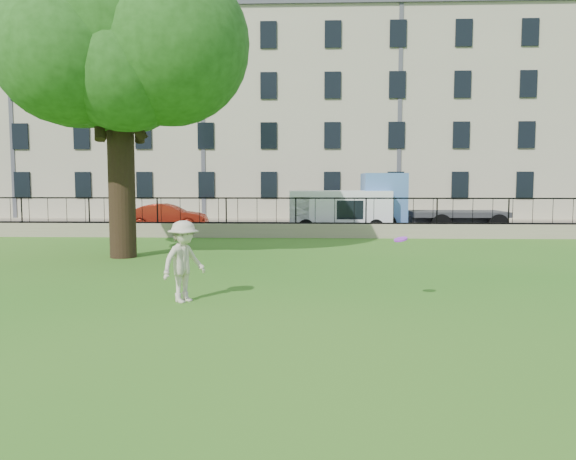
{
  "coord_description": "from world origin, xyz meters",
  "views": [
    {
      "loc": [
        0.64,
        -12.0,
        2.43
      ],
      "look_at": [
        0.01,
        3.5,
        1.07
      ],
      "focal_mm": 35.0,
      "sensor_mm": 36.0,
      "label": 1
    }
  ],
  "objects_px": {
    "man": "(184,262)",
    "red_sedan": "(167,217)",
    "frisbee": "(401,239)",
    "white_van": "(340,212)",
    "tree": "(114,33)",
    "blue_truck": "(432,202)"
  },
  "relations": [
    {
      "from": "man",
      "to": "blue_truck",
      "type": "bearing_deg",
      "value": 8.3
    },
    {
      "from": "man",
      "to": "red_sedan",
      "type": "distance_m",
      "value": 16.98
    },
    {
      "from": "frisbee",
      "to": "man",
      "type": "bearing_deg",
      "value": -179.27
    },
    {
      "from": "tree",
      "to": "frisbee",
      "type": "bearing_deg",
      "value": -39.56
    },
    {
      "from": "frisbee",
      "to": "blue_truck",
      "type": "bearing_deg",
      "value": 75.95
    },
    {
      "from": "white_van",
      "to": "blue_truck",
      "type": "height_order",
      "value": "blue_truck"
    },
    {
      "from": "frisbee",
      "to": "white_van",
      "type": "height_order",
      "value": "white_van"
    },
    {
      "from": "tree",
      "to": "man",
      "type": "xyz_separation_m",
      "value": [
        3.57,
        -6.57,
        -6.19
      ]
    },
    {
      "from": "white_van",
      "to": "man",
      "type": "bearing_deg",
      "value": -105.67
    },
    {
      "from": "red_sedan",
      "to": "blue_truck",
      "type": "relative_size",
      "value": 0.59
    },
    {
      "from": "white_van",
      "to": "blue_truck",
      "type": "xyz_separation_m",
      "value": [
        4.5,
        1.0,
        0.41
      ]
    },
    {
      "from": "frisbee",
      "to": "red_sedan",
      "type": "bearing_deg",
      "value": 118.53
    },
    {
      "from": "red_sedan",
      "to": "blue_truck",
      "type": "height_order",
      "value": "blue_truck"
    },
    {
      "from": "red_sedan",
      "to": "blue_truck",
      "type": "distance_m",
      "value": 12.97
    },
    {
      "from": "red_sedan",
      "to": "white_van",
      "type": "xyz_separation_m",
      "value": [
        8.44,
        -1.0,
        0.34
      ]
    },
    {
      "from": "frisbee",
      "to": "white_van",
      "type": "xyz_separation_m",
      "value": [
        -0.42,
        15.31,
        -0.29
      ]
    },
    {
      "from": "tree",
      "to": "man",
      "type": "distance_m",
      "value": 9.71
    },
    {
      "from": "tree",
      "to": "blue_truck",
      "type": "bearing_deg",
      "value": 39.29
    },
    {
      "from": "blue_truck",
      "to": "tree",
      "type": "bearing_deg",
      "value": -141.64
    },
    {
      "from": "white_van",
      "to": "red_sedan",
      "type": "bearing_deg",
      "value": 171.82
    },
    {
      "from": "red_sedan",
      "to": "tree",
      "type": "bearing_deg",
      "value": -176.82
    },
    {
      "from": "man",
      "to": "red_sedan",
      "type": "height_order",
      "value": "man"
    }
  ]
}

